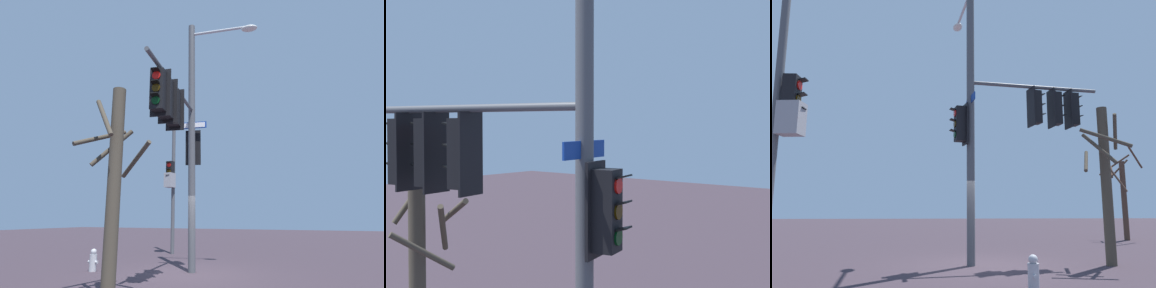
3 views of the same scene
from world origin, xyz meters
The scene contains 6 objects.
ground_plane centered at (0.00, 0.00, 0.00)m, with size 80.00×80.00×0.00m, color #382C35.
main_signal_pole_assembly centered at (0.27, -0.71, 4.95)m, with size 3.10×5.05×9.21m.
secondary_pole_assembly centered at (-2.98, 4.75, 3.94)m, with size 0.46×0.73×8.05m.
fire_hydrant centered at (-3.16, -0.74, 0.34)m, with size 0.38×0.24×0.73m.
bare_tree_behind_pole centered at (-0.19, -3.81, 2.56)m, with size 1.74×1.48×4.83m.
bare_tree_across_street centered at (7.60, -8.30, 2.41)m, with size 2.00×1.93×4.90m.
Camera 3 is at (-10.91, 1.14, 1.74)m, focal length 33.38 mm.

